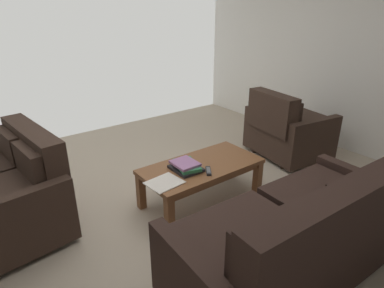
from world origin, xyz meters
name	(u,v)px	position (x,y,z in m)	size (l,w,h in m)	color
ground_plane	(168,209)	(0.00, 0.00, 0.00)	(5.53, 5.01, 0.01)	tan
wall_left	(347,41)	(-2.77, 0.00, 1.39)	(0.12, 5.01, 2.78)	white
sofa_main	(299,237)	(-0.24, 1.27, 0.37)	(1.80, 0.89, 0.88)	black
loveseat_near	(6,191)	(1.24, -0.59, 0.37)	(0.96, 1.28, 0.86)	black
coffee_table	(202,170)	(-0.35, 0.07, 0.34)	(1.17, 0.58, 0.40)	brown
armchair_side	(286,129)	(-1.87, -0.11, 0.37)	(0.90, 1.00, 0.86)	black
book_stack	(186,166)	(-0.17, 0.07, 0.44)	(0.26, 0.34, 0.08)	black
tv_remote	(208,171)	(-0.31, 0.23, 0.41)	(0.13, 0.16, 0.02)	black
loose_magazine	(164,183)	(0.12, 0.16, 0.41)	(0.24, 0.29, 0.01)	silver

